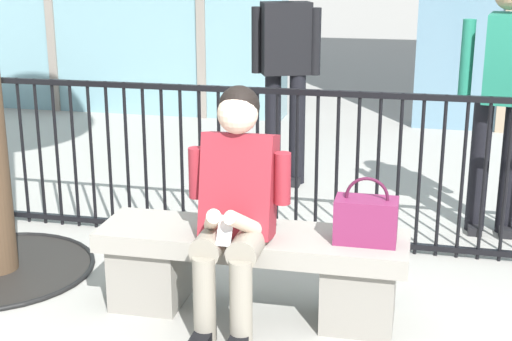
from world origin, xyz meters
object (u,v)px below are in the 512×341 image
Objects in this scene: seated_person_with_phone at (235,202)px; bystander_at_railing at (286,61)px; stone_bench at (252,264)px; bystander_further_back at (502,86)px; handbag_on_bench at (366,219)px.

seated_person_with_phone is 2.49m from bystander_at_railing.
bystander_at_railing is (-0.26, 2.33, 0.73)m from stone_bench.
bystander_at_railing is at bearing 153.03° from bystander_further_back.
bystander_at_railing reaches higher than stone_bench.
seated_person_with_phone reaches higher than handbag_on_bench.
handbag_on_bench is 0.20× the size of bystander_further_back.
handbag_on_bench is (0.58, -0.01, 0.30)m from stone_bench.
bystander_at_railing is (-0.84, 2.34, 0.43)m from handbag_on_bench.
bystander_at_railing is (-0.20, 2.45, 0.35)m from seated_person_with_phone.
seated_person_with_phone is 0.71× the size of bystander_at_railing.
handbag_on_bench reaches higher than stone_bench.
seated_person_with_phone is 0.71× the size of bystander_further_back.
handbag_on_bench is 0.20× the size of bystander_at_railing.
stone_bench is at bearing 179.01° from handbag_on_bench.
bystander_further_back is (1.32, 1.52, 0.73)m from stone_bench.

